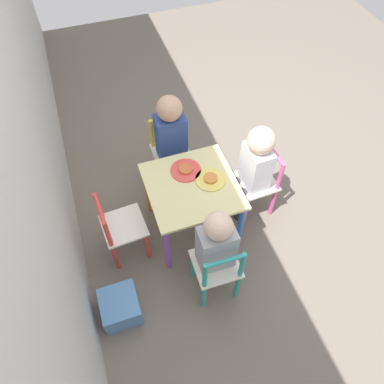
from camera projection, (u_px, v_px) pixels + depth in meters
ground_plane at (192, 226)px, 2.66m from camera, size 6.00×6.00×0.00m
house_wall at (1, 106)px, 1.47m from camera, size 6.00×0.06×2.60m
kids_table at (192, 192)px, 2.35m from camera, size 0.55×0.55×0.47m
chair_yellow at (171, 153)px, 2.73m from camera, size 0.26×0.26×0.54m
chair_pink at (258, 183)px, 2.56m from camera, size 0.27×0.27×0.54m
chair_teal at (217, 269)px, 2.17m from camera, size 0.27×0.27×0.54m
chair_red at (121, 229)px, 2.34m from camera, size 0.28×0.28×0.54m
child_right at (172, 137)px, 2.52m from camera, size 0.22×0.20×0.80m
child_front at (254, 165)px, 2.38m from camera, size 0.21×0.22×0.78m
child_left at (215, 245)px, 2.07m from camera, size 0.21×0.20×0.75m
plate_right at (186, 170)px, 2.35m from camera, size 0.19×0.19×0.03m
plate_front at (210, 179)px, 2.31m from camera, size 0.19×0.19×0.03m
storage_bin at (120, 307)px, 2.23m from camera, size 0.23×0.22×0.16m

